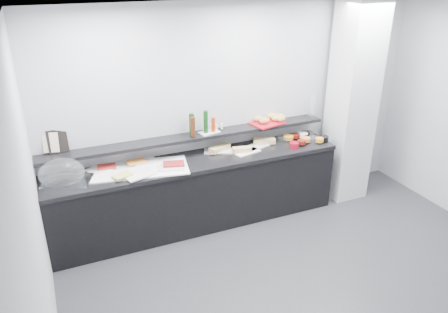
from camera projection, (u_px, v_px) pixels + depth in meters
name	position (u px, v px, depth m)	size (l,w,h in m)	color
ground	(320.00, 292.00, 4.46)	(5.00, 5.00, 0.00)	#2D2D30
back_wall	(239.00, 110.00, 5.58)	(5.00, 0.02, 2.70)	#A7A9AD
ceiling	(352.00, 17.00, 3.35)	(5.00, 5.00, 0.00)	white
column	(352.00, 103.00, 5.83)	(0.50, 0.50, 2.70)	silver
buffet_cabinet	(198.00, 194.00, 5.46)	(3.60, 0.60, 0.85)	black
counter_top	(197.00, 161.00, 5.27)	(3.62, 0.62, 0.05)	black
wall_shelf	(191.00, 137.00, 5.32)	(3.60, 0.25, 0.04)	black
cloche_base	(68.00, 181.00, 4.70)	(0.50, 0.33, 0.04)	#AFB2B6
cloche_dome	(62.00, 174.00, 4.64)	(0.48, 0.32, 0.34)	white
linen_runner	(140.00, 169.00, 5.01)	(1.09, 0.51, 0.01)	white
platter_meat_a	(102.00, 169.00, 4.99)	(0.32, 0.22, 0.01)	white
food_meat_a	(107.00, 167.00, 4.99)	(0.21, 0.13, 0.02)	maroon
platter_salmon	(145.00, 162.00, 5.16)	(0.27, 0.18, 0.01)	silver
food_salmon	(136.00, 162.00, 5.11)	(0.21, 0.13, 0.02)	orange
platter_cheese	(139.00, 175.00, 4.85)	(0.33, 0.22, 0.01)	white
food_cheese	(122.00, 175.00, 4.79)	(0.20, 0.13, 0.02)	#D8C854
platter_meat_b	(171.00, 167.00, 5.01)	(0.29, 0.20, 0.01)	silver
food_meat_b	(174.00, 164.00, 5.06)	(0.24, 0.15, 0.02)	maroon
sandwich_plate_left	(219.00, 151.00, 5.48)	(0.37, 0.16, 0.01)	silver
sandwich_food_left	(220.00, 148.00, 5.47)	(0.29, 0.11, 0.06)	tan
tongs_left	(216.00, 154.00, 5.38)	(0.01, 0.01, 0.16)	#ABAEB2
sandwich_plate_mid	(247.00, 152.00, 5.45)	(0.33, 0.14, 0.01)	white
sandwich_food_mid	(242.00, 150.00, 5.43)	(0.23, 0.09, 0.06)	tan
tongs_mid	(242.00, 152.00, 5.42)	(0.01, 0.01, 0.16)	silver
sandwich_plate_right	(259.00, 145.00, 5.65)	(0.40, 0.17, 0.01)	silver
sandwich_food_right	(264.00, 141.00, 5.69)	(0.29, 0.11, 0.06)	tan
tongs_right	(265.00, 145.00, 5.64)	(0.01, 0.01, 0.16)	silver
bowl_glass_fruit	(282.00, 139.00, 5.78)	(0.17, 0.17, 0.07)	white
fill_glass_fruit	(288.00, 138.00, 5.79)	(0.13, 0.13, 0.05)	orange
bowl_black_jam	(304.00, 136.00, 5.89)	(0.15, 0.15, 0.07)	black
fill_black_jam	(296.00, 136.00, 5.85)	(0.11, 0.11, 0.05)	#57150C
bowl_glass_cream	(307.00, 135.00, 5.92)	(0.19, 0.19, 0.07)	silver
fill_glass_cream	(303.00, 135.00, 5.88)	(0.14, 0.14, 0.05)	white
bowl_red_jam	(294.00, 145.00, 5.59)	(0.12, 0.12, 0.07)	maroon
fill_red_jam	(302.00, 142.00, 5.65)	(0.10, 0.10, 0.05)	#62160E
bowl_glass_salmon	(314.00, 140.00, 5.75)	(0.16, 0.16, 0.07)	white
fill_glass_salmon	(305.00, 139.00, 5.73)	(0.13, 0.13, 0.05)	#D16C33
bowl_black_fruit	(324.00, 139.00, 5.78)	(0.13, 0.13, 0.07)	black
fill_black_fruit	(319.00, 140.00, 5.72)	(0.11, 0.11, 0.05)	orange
framed_print	(58.00, 141.00, 4.80)	(0.21, 0.02, 0.26)	black
print_art	(51.00, 143.00, 4.76)	(0.17, 0.00, 0.22)	beige
condiment_tray	(209.00, 132.00, 5.39)	(0.25, 0.15, 0.01)	silver
bottle_green_a	(192.00, 124.00, 5.27)	(0.06, 0.06, 0.26)	#0F370F
bottle_brown	(193.00, 127.00, 5.21)	(0.06, 0.06, 0.24)	#3E1E0B
bottle_green_b	(206.00, 122.00, 5.31)	(0.05, 0.05, 0.28)	#0E3410
bottle_hot	(213.00, 125.00, 5.36)	(0.05, 0.05, 0.18)	#9F290B
shaker_salt	(222.00, 126.00, 5.47)	(0.03, 0.03, 0.07)	white
shaker_pepper	(216.00, 127.00, 5.43)	(0.03, 0.03, 0.07)	white
bread_tray	(267.00, 123.00, 5.68)	(0.41, 0.29, 0.02)	#AE121F
bread_roll_nw	(258.00, 119.00, 5.69)	(0.13, 0.08, 0.08)	#B58045
bread_roll_n	(272.00, 116.00, 5.79)	(0.14, 0.09, 0.08)	tan
bread_roll_ne	(280.00, 117.00, 5.76)	(0.15, 0.09, 0.08)	#C37E4A
bread_roll_se	(281.00, 119.00, 5.69)	(0.14, 0.09, 0.08)	#AD8242
bread_roll_midw	(265.00, 121.00, 5.62)	(0.16, 0.10, 0.08)	#B07043
bread_roll_mide	(276.00, 118.00, 5.70)	(0.14, 0.09, 0.08)	tan
carafe	(312.00, 106.00, 5.87)	(0.11, 0.11, 0.30)	white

